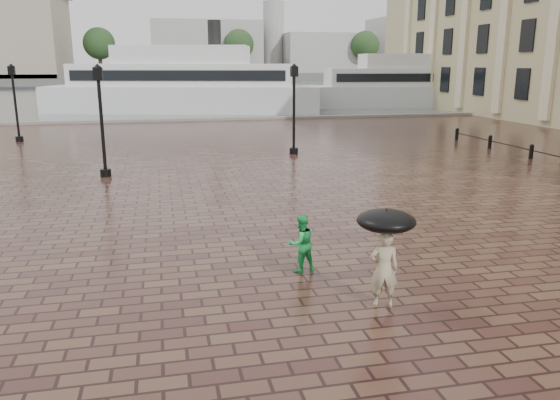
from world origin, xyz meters
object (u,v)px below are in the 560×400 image
object	(u,v)px
adult_pedestrian	(384,269)
child_pedestrian	(301,243)
ferry_near	(184,85)
ferry_far	(412,85)
street_lamps	(133,109)

from	to	relation	value
adult_pedestrian	child_pedestrian	distance (m)	2.36
child_pedestrian	ferry_near	size ratio (longest dim) A/B	0.05
child_pedestrian	ferry_far	world-z (taller)	ferry_far
ferry_near	ferry_far	xyz separation A→B (m)	(24.29, 1.72, -0.26)
street_lamps	child_pedestrian	distance (m)	17.96
child_pedestrian	ferry_near	bearing A→B (deg)	-104.26
adult_pedestrian	ferry_far	size ratio (longest dim) A/B	0.06
ferry_near	ferry_far	size ratio (longest dim) A/B	1.12
street_lamps	child_pedestrian	xyz separation A→B (m)	(4.25, -17.37, -1.67)
street_lamps	child_pedestrian	world-z (taller)	street_lamps
ferry_far	adult_pedestrian	bearing A→B (deg)	-109.32
street_lamps	adult_pedestrian	size ratio (longest dim) A/B	10.21
ferry_near	ferry_far	world-z (taller)	ferry_near
street_lamps	child_pedestrian	size ratio (longest dim) A/B	11.74
adult_pedestrian	child_pedestrian	world-z (taller)	adult_pedestrian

